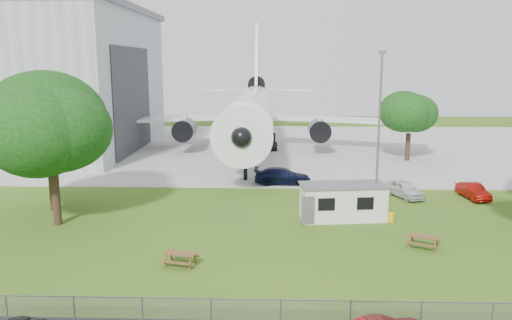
{
  "coord_description": "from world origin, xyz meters",
  "views": [
    {
      "loc": [
        0.6,
        -29.35,
        11.22
      ],
      "look_at": [
        -0.63,
        8.0,
        4.0
      ],
      "focal_mm": 35.0,
      "sensor_mm": 36.0,
      "label": 1
    }
  ],
  "objects_px": {
    "picnic_west": "(181,266)",
    "picnic_east": "(423,248)",
    "airliner": "(253,110)",
    "site_cabin": "(343,202)"
  },
  "relations": [
    {
      "from": "site_cabin",
      "to": "picnic_east",
      "type": "distance_m",
      "value": 7.26
    },
    {
      "from": "site_cabin",
      "to": "picnic_west",
      "type": "height_order",
      "value": "site_cabin"
    },
    {
      "from": "airliner",
      "to": "site_cabin",
      "type": "xyz_separation_m",
      "value": [
        7.8,
        -29.79,
        -3.96
      ]
    },
    {
      "from": "picnic_east",
      "to": "airliner",
      "type": "bearing_deg",
      "value": 136.54
    },
    {
      "from": "picnic_west",
      "to": "picnic_east",
      "type": "xyz_separation_m",
      "value": [
        14.55,
        3.25,
        0.0
      ]
    },
    {
      "from": "picnic_west",
      "to": "picnic_east",
      "type": "relative_size",
      "value": 1.0
    },
    {
      "from": "airliner",
      "to": "site_cabin",
      "type": "height_order",
      "value": "airliner"
    },
    {
      "from": "airliner",
      "to": "picnic_east",
      "type": "xyz_separation_m",
      "value": [
        12.01,
        -35.56,
        -5.27
      ]
    },
    {
      "from": "airliner",
      "to": "site_cabin",
      "type": "bearing_deg",
      "value": -75.33
    },
    {
      "from": "picnic_west",
      "to": "picnic_east",
      "type": "bearing_deg",
      "value": 26.91
    }
  ]
}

